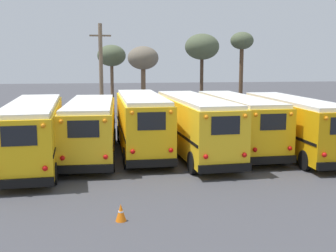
# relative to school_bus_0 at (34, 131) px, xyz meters

# --- Properties ---
(ground_plane) EXTENTS (160.00, 160.00, 0.00)m
(ground_plane) POSITION_rel_school_bus_0_xyz_m (7.09, 1.21, -1.72)
(ground_plane) COLOR #424247
(school_bus_0) EXTENTS (3.10, 10.98, 3.18)m
(school_bus_0) POSITION_rel_school_bus_0_xyz_m (0.00, 0.00, 0.00)
(school_bus_0) COLOR yellow
(school_bus_0) RESTS_ON ground
(school_bus_1) EXTENTS (2.91, 9.71, 3.07)m
(school_bus_1) POSITION_rel_school_bus_0_xyz_m (2.83, 1.19, -0.05)
(school_bus_1) COLOR yellow
(school_bus_1) RESTS_ON ground
(school_bus_2) EXTENTS (2.56, 9.74, 3.34)m
(school_bus_2) POSITION_rel_school_bus_0_xyz_m (5.67, 1.75, 0.09)
(school_bus_2) COLOR yellow
(school_bus_2) RESTS_ON ground
(school_bus_3) EXTENTS (3.00, 10.57, 3.27)m
(school_bus_3) POSITION_rel_school_bus_0_xyz_m (8.51, 0.68, 0.06)
(school_bus_3) COLOR yellow
(school_bus_3) RESTS_ON ground
(school_bus_4) EXTENTS (2.70, 10.45, 3.17)m
(school_bus_4) POSITION_rel_school_bus_0_xyz_m (11.34, 1.84, 0.01)
(school_bus_4) COLOR yellow
(school_bus_4) RESTS_ON ground
(school_bus_5) EXTENTS (2.46, 10.42, 3.14)m
(school_bus_5) POSITION_rel_school_bus_0_xyz_m (14.18, 0.41, -0.01)
(school_bus_5) COLOR #E5A00C
(school_bus_5) RESTS_ON ground
(utility_pole) EXTENTS (1.80, 0.33, 8.36)m
(utility_pole) POSITION_rel_school_bus_0_xyz_m (3.40, 14.44, 2.57)
(utility_pole) COLOR #75604C
(utility_pole) RESTS_ON ground
(bare_tree_0) EXTENTS (2.85, 2.85, 6.61)m
(bare_tree_0) POSITION_rel_school_bus_0_xyz_m (7.25, 17.21, 3.66)
(bare_tree_0) COLOR brown
(bare_tree_0) RESTS_ON ground
(bare_tree_1) EXTENTS (3.57, 3.57, 8.07)m
(bare_tree_1) POSITION_rel_school_bus_0_xyz_m (13.81, 21.47, 4.92)
(bare_tree_1) COLOR #473323
(bare_tree_1) RESTS_ON ground
(bare_tree_2) EXTENTS (2.79, 2.79, 6.83)m
(bare_tree_2) POSITION_rel_school_bus_0_xyz_m (4.43, 20.35, 3.96)
(bare_tree_2) COLOR brown
(bare_tree_2) RESTS_ON ground
(bare_tree_3) EXTENTS (2.50, 2.50, 8.38)m
(bare_tree_3) POSITION_rel_school_bus_0_xyz_m (18.55, 22.75, 5.32)
(bare_tree_3) COLOR brown
(bare_tree_3) RESTS_ON ground
(fence_line) EXTENTS (22.24, 0.06, 1.42)m
(fence_line) POSITION_rel_school_bus_0_xyz_m (7.09, 8.60, -0.74)
(fence_line) COLOR #939399
(fence_line) RESTS_ON ground
(traffic_cone) EXTENTS (0.36, 0.36, 0.59)m
(traffic_cone) POSITION_rel_school_bus_0_xyz_m (4.04, -8.61, -1.43)
(traffic_cone) COLOR orange
(traffic_cone) RESTS_ON ground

